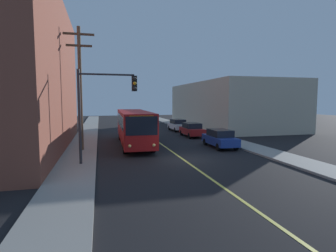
% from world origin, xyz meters
% --- Properties ---
extents(ground_plane, '(120.00, 120.00, 0.00)m').
position_xyz_m(ground_plane, '(0.00, 0.00, 0.00)').
color(ground_plane, black).
extents(sidewalk_left, '(2.50, 90.00, 0.15)m').
position_xyz_m(sidewalk_left, '(-7.25, 10.00, 0.07)').
color(sidewalk_left, gray).
rests_on(sidewalk_left, ground).
extents(sidewalk_right, '(2.50, 90.00, 0.15)m').
position_xyz_m(sidewalk_right, '(7.25, 10.00, 0.07)').
color(sidewalk_right, gray).
rests_on(sidewalk_right, ground).
extents(lane_stripe_center, '(0.16, 60.00, 0.01)m').
position_xyz_m(lane_stripe_center, '(0.00, 15.00, 0.01)').
color(lane_stripe_center, '#D8CC4C').
rests_on(lane_stripe_center, ground).
extents(building_right_warehouse, '(12.00, 24.48, 6.98)m').
position_xyz_m(building_right_warehouse, '(14.49, 22.14, 3.49)').
color(building_right_warehouse, beige).
rests_on(building_right_warehouse, ground).
extents(city_bus, '(2.88, 12.21, 3.20)m').
position_xyz_m(city_bus, '(-2.59, 7.29, 1.82)').
color(city_bus, maroon).
rests_on(city_bus, ground).
extents(parked_car_blue, '(1.87, 4.43, 1.62)m').
position_xyz_m(parked_car_blue, '(4.66, 3.91, 0.84)').
color(parked_car_blue, navy).
rests_on(parked_car_blue, ground).
extents(parked_car_red, '(1.84, 4.41, 1.62)m').
position_xyz_m(parked_car_red, '(4.66, 11.45, 0.84)').
color(parked_car_red, maroon).
rests_on(parked_car_red, ground).
extents(parked_car_white, '(1.88, 4.43, 1.62)m').
position_xyz_m(parked_car_white, '(4.79, 17.72, 0.84)').
color(parked_car_white, silver).
rests_on(parked_car_white, ground).
extents(utility_pole_near, '(2.40, 0.28, 9.91)m').
position_xyz_m(utility_pole_near, '(-7.18, 4.96, 5.60)').
color(utility_pole_near, brown).
rests_on(utility_pole_near, sidewalk_left).
extents(traffic_signal_left_corner, '(3.75, 0.48, 6.00)m').
position_xyz_m(traffic_signal_left_corner, '(-5.41, -0.23, 4.30)').
color(traffic_signal_left_corner, '#2D2D33').
rests_on(traffic_signal_left_corner, sidewalk_left).
extents(fire_hydrant, '(0.44, 0.26, 0.84)m').
position_xyz_m(fire_hydrant, '(6.85, 7.09, 0.58)').
color(fire_hydrant, red).
rests_on(fire_hydrant, sidewalk_right).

